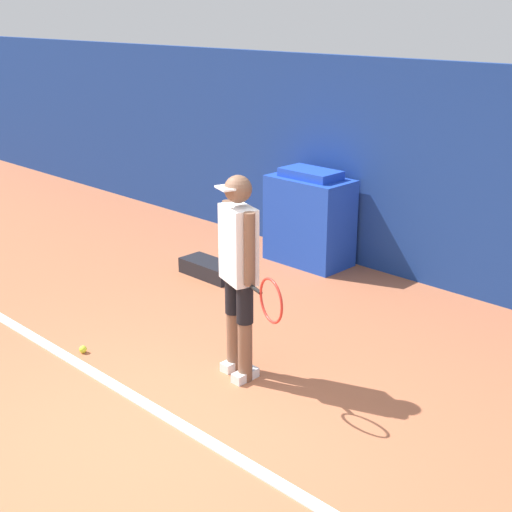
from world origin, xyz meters
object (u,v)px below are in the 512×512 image
(tennis_ball, at_px, (83,349))
(equipment_bag, at_px, (210,269))
(covered_chair, at_px, (309,219))
(tennis_player, at_px, (239,268))

(tennis_ball, height_order, equipment_bag, equipment_bag)
(covered_chair, height_order, equipment_bag, covered_chair)
(tennis_player, distance_m, equipment_bag, 2.54)
(covered_chair, bearing_deg, equipment_bag, -113.16)
(tennis_ball, bearing_deg, tennis_player, 28.34)
(tennis_player, height_order, covered_chair, tennis_player)
(tennis_player, height_order, equipment_bag, tennis_player)
(tennis_ball, distance_m, covered_chair, 3.32)
(tennis_ball, relative_size, covered_chair, 0.06)
(covered_chair, xyz_separation_m, equipment_bag, (-0.50, -1.17, -0.46))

